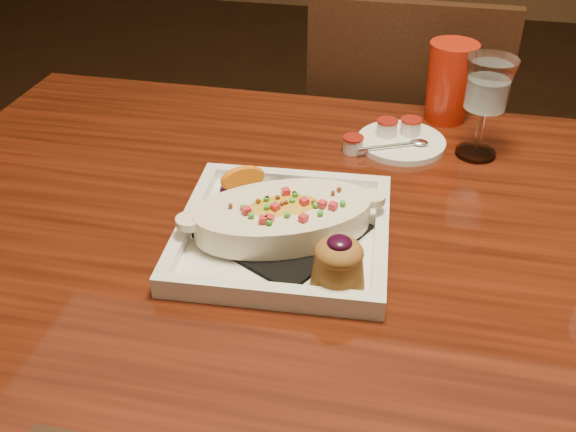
% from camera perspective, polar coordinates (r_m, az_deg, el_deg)
% --- Properties ---
extents(table, '(1.50, 0.90, 0.75)m').
position_cam_1_polar(table, '(0.96, 7.88, -6.67)').
color(table, '#621E0E').
rests_on(table, floor).
extents(chair_far, '(0.42, 0.42, 0.93)m').
position_cam_1_polar(chair_far, '(1.56, 9.69, 4.43)').
color(chair_far, black).
rests_on(chair_far, floor).
extents(plate, '(0.30, 0.30, 0.08)m').
position_cam_1_polar(plate, '(0.87, -0.10, -0.88)').
color(plate, white).
rests_on(plate, table).
extents(goblet, '(0.08, 0.08, 0.17)m').
position_cam_1_polar(goblet, '(1.09, 17.30, 10.66)').
color(goblet, silver).
rests_on(goblet, table).
extents(saucer, '(0.15, 0.15, 0.10)m').
position_cam_1_polar(saucer, '(1.13, 9.91, 6.74)').
color(saucer, white).
rests_on(saucer, table).
extents(creamer_loose, '(0.04, 0.04, 0.03)m').
position_cam_1_polar(creamer_loose, '(1.10, 5.80, 6.38)').
color(creamer_loose, silver).
rests_on(creamer_loose, table).
extents(red_tumbler, '(0.09, 0.09, 0.14)m').
position_cam_1_polar(red_tumbler, '(1.22, 14.15, 11.44)').
color(red_tumbler, red).
rests_on(red_tumbler, table).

